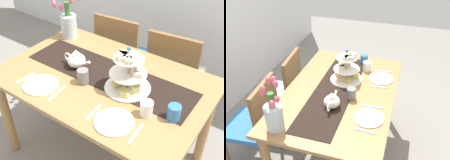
# 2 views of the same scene
# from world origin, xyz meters

# --- Properties ---
(ground_plane) EXTENTS (8.00, 8.00, 0.00)m
(ground_plane) POSITION_xyz_m (0.00, 0.00, 0.00)
(ground_plane) COLOR gray
(dining_table) EXTENTS (1.43, 0.94, 0.77)m
(dining_table) POSITION_xyz_m (0.00, 0.00, 0.65)
(dining_table) COLOR #A37747
(dining_table) RESTS_ON ground_plane
(chair_left) EXTENTS (0.46, 0.46, 0.91)m
(chair_left) POSITION_xyz_m (-0.31, 0.70, 0.50)
(chair_left) COLOR brown
(chair_left) RESTS_ON ground_plane
(chair_right) EXTENTS (0.46, 0.46, 0.91)m
(chair_right) POSITION_xyz_m (0.23, 0.70, 0.50)
(chair_right) COLOR brown
(chair_right) RESTS_ON ground_plane
(table_runner) EXTENTS (1.24, 0.33, 0.00)m
(table_runner) POSITION_xyz_m (0.00, 0.05, 0.77)
(table_runner) COLOR black
(table_runner) RESTS_ON dining_table
(tiered_cake_stand) EXTENTS (0.30, 0.30, 0.30)m
(tiered_cake_stand) POSITION_xyz_m (0.20, 0.00, 0.87)
(tiered_cake_stand) COLOR beige
(tiered_cake_stand) RESTS_ON table_runner
(teapot) EXTENTS (0.24, 0.13, 0.14)m
(teapot) POSITION_xyz_m (-0.24, 0.00, 0.83)
(teapot) COLOR white
(teapot) RESTS_ON table_runner
(tulip_vase) EXTENTS (0.20, 0.15, 0.40)m
(tulip_vase) POSITION_xyz_m (-0.58, 0.31, 0.90)
(tulip_vase) COLOR silver
(tulip_vase) RESTS_ON dining_table
(dinner_plate_left) EXTENTS (0.23, 0.23, 0.01)m
(dinner_plate_left) POSITION_xyz_m (-0.29, -0.31, 0.77)
(dinner_plate_left) COLOR white
(dinner_plate_left) RESTS_ON dining_table
(fork_left) EXTENTS (0.03, 0.15, 0.01)m
(fork_left) POSITION_xyz_m (-0.43, -0.31, 0.77)
(fork_left) COLOR silver
(fork_left) RESTS_ON dining_table
(knife_left) EXTENTS (0.03, 0.17, 0.01)m
(knife_left) POSITION_xyz_m (-0.14, -0.31, 0.77)
(knife_left) COLOR silver
(knife_left) RESTS_ON dining_table
(dinner_plate_right) EXTENTS (0.23, 0.23, 0.01)m
(dinner_plate_right) POSITION_xyz_m (0.30, -0.31, 0.77)
(dinner_plate_right) COLOR white
(dinner_plate_right) RESTS_ON dining_table
(fork_right) EXTENTS (0.03, 0.15, 0.01)m
(fork_right) POSITION_xyz_m (0.16, -0.31, 0.77)
(fork_right) COLOR silver
(fork_right) RESTS_ON dining_table
(knife_right) EXTENTS (0.02, 0.17, 0.01)m
(knife_right) POSITION_xyz_m (0.45, -0.31, 0.77)
(knife_right) COLOR silver
(knife_right) RESTS_ON dining_table
(mug_grey) EXTENTS (0.08, 0.08, 0.09)m
(mug_grey) POSITION_xyz_m (-0.08, -0.12, 0.82)
(mug_grey) COLOR slate
(mug_grey) RESTS_ON table_runner
(mug_white_text) EXTENTS (0.08, 0.08, 0.09)m
(mug_white_text) POSITION_xyz_m (0.41, -0.15, 0.82)
(mug_white_text) COLOR white
(mug_white_text) RESTS_ON dining_table
(mug_orange) EXTENTS (0.08, 0.08, 0.09)m
(mug_orange) POSITION_xyz_m (0.56, -0.09, 0.82)
(mug_orange) COLOR #3370B7
(mug_orange) RESTS_ON dining_table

